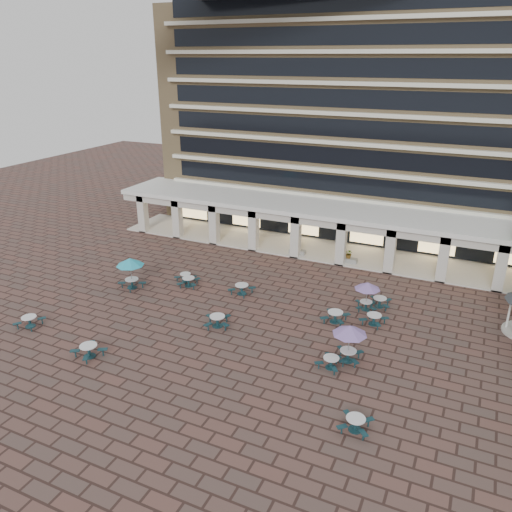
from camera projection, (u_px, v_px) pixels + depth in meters
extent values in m
plane|color=brown|center=(260.00, 322.00, 34.53)|extent=(120.00, 120.00, 0.00)
cube|color=tan|center=(362.00, 119.00, 51.90)|extent=(40.00, 15.00, 22.00)
cube|color=silver|center=(337.00, 198.00, 47.80)|extent=(36.80, 0.50, 0.35)
cube|color=black|center=(338.00, 184.00, 47.51)|extent=(35.20, 0.05, 1.60)
cube|color=silver|center=(339.00, 171.00, 46.83)|extent=(36.80, 0.50, 0.35)
cube|color=black|center=(340.00, 157.00, 46.54)|extent=(35.20, 0.05, 1.60)
cube|color=silver|center=(340.00, 143.00, 45.86)|extent=(36.80, 0.50, 0.35)
cube|color=black|center=(342.00, 128.00, 45.57)|extent=(35.20, 0.05, 1.60)
cube|color=silver|center=(342.00, 114.00, 44.89)|extent=(36.80, 0.50, 0.35)
cube|color=black|center=(344.00, 98.00, 44.60)|extent=(35.20, 0.05, 1.60)
cube|color=silver|center=(344.00, 83.00, 43.92)|extent=(36.80, 0.50, 0.35)
cube|color=black|center=(346.00, 67.00, 43.63)|extent=(35.20, 0.05, 1.60)
cube|color=silver|center=(346.00, 51.00, 42.95)|extent=(36.80, 0.50, 0.35)
cube|color=black|center=(348.00, 35.00, 42.66)|extent=(35.20, 0.05, 1.60)
cube|color=silver|center=(348.00, 18.00, 41.99)|extent=(36.80, 0.50, 0.35)
cube|color=black|center=(350.00, 1.00, 41.69)|extent=(35.20, 0.05, 1.60)
cube|color=white|center=(328.00, 208.00, 45.60)|extent=(42.00, 6.60, 0.40)
cube|color=beige|center=(318.00, 222.00, 43.37)|extent=(42.00, 0.30, 0.90)
cube|color=black|center=(335.00, 225.00, 48.77)|extent=(38.00, 0.15, 3.20)
cube|color=beige|center=(326.00, 250.00, 47.14)|extent=(42.00, 6.00, 0.12)
cube|color=beige|center=(143.00, 213.00, 51.63)|extent=(0.80, 0.80, 4.00)
cube|color=beige|center=(177.00, 218.00, 49.99)|extent=(0.80, 0.80, 4.00)
cube|color=beige|center=(214.00, 224.00, 48.34)|extent=(0.80, 0.80, 4.00)
cube|color=beige|center=(254.00, 230.00, 46.70)|extent=(0.80, 0.80, 4.00)
cube|color=beige|center=(296.00, 236.00, 45.05)|extent=(0.80, 0.80, 4.00)
cube|color=beige|center=(341.00, 243.00, 43.41)|extent=(0.80, 0.80, 4.00)
cube|color=beige|center=(390.00, 250.00, 41.76)|extent=(0.80, 0.80, 4.00)
cube|color=beige|center=(443.00, 258.00, 40.11)|extent=(0.80, 0.80, 4.00)
cube|color=beige|center=(501.00, 267.00, 38.47)|extent=(0.80, 0.80, 4.00)
cube|color=#FFD88C|center=(194.00, 208.00, 54.95)|extent=(3.20, 0.08, 2.40)
cube|color=#FFD88C|center=(246.00, 215.00, 52.46)|extent=(3.20, 0.08, 2.40)
cube|color=#FFD88C|center=(304.00, 223.00, 49.96)|extent=(3.20, 0.08, 2.40)
cube|color=#FFD88C|center=(367.00, 232.00, 47.47)|extent=(3.20, 0.08, 2.40)
cube|color=#FFD88C|center=(437.00, 241.00, 44.97)|extent=(3.20, 0.08, 2.40)
cylinder|color=#153B40|center=(30.00, 326.00, 33.98)|extent=(0.69, 0.69, 0.04)
cylinder|color=#153B40|center=(30.00, 322.00, 33.86)|extent=(0.18, 0.18, 0.65)
cylinder|color=silver|center=(29.00, 317.00, 33.72)|extent=(0.99, 0.99, 0.05)
cube|color=#153B40|center=(42.00, 318.00, 34.16)|extent=(0.55, 0.60, 0.05)
cylinder|color=#153B40|center=(42.00, 321.00, 34.25)|extent=(0.08, 0.08, 0.41)
cube|color=#153B40|center=(28.00, 316.00, 34.45)|extent=(0.60, 0.55, 0.05)
cylinder|color=#153B40|center=(29.00, 319.00, 34.54)|extent=(0.08, 0.08, 0.41)
cube|color=#153B40|center=(17.00, 324.00, 33.48)|extent=(0.55, 0.60, 0.05)
cylinder|color=#153B40|center=(18.00, 326.00, 33.57)|extent=(0.08, 0.08, 0.41)
cube|color=#153B40|center=(31.00, 326.00, 33.19)|extent=(0.60, 0.55, 0.05)
cylinder|color=#153B40|center=(31.00, 329.00, 33.28)|extent=(0.08, 0.08, 0.41)
cylinder|color=#153B40|center=(90.00, 356.00, 30.58)|extent=(0.74, 0.74, 0.04)
cylinder|color=#153B40|center=(89.00, 352.00, 30.46)|extent=(0.19, 0.19, 0.70)
cylinder|color=silver|center=(88.00, 346.00, 30.30)|extent=(1.05, 1.05, 0.05)
cube|color=#153B40|center=(103.00, 349.00, 30.49)|extent=(0.65, 0.55, 0.05)
cylinder|color=#153B40|center=(103.00, 353.00, 30.58)|extent=(0.08, 0.08, 0.44)
cube|color=#153B40|center=(92.00, 343.00, 31.18)|extent=(0.55, 0.65, 0.05)
cylinder|color=#153B40|center=(92.00, 346.00, 31.27)|extent=(0.08, 0.08, 0.44)
cube|color=#153B40|center=(75.00, 351.00, 30.34)|extent=(0.65, 0.55, 0.05)
cylinder|color=#153B40|center=(76.00, 354.00, 30.43)|extent=(0.08, 0.08, 0.44)
cube|color=#153B40|center=(86.00, 357.00, 29.66)|extent=(0.55, 0.65, 0.05)
cylinder|color=#153B40|center=(86.00, 361.00, 29.75)|extent=(0.08, 0.08, 0.44)
cylinder|color=#153B40|center=(331.00, 367.00, 29.48)|extent=(0.66, 0.66, 0.04)
cylinder|color=#153B40|center=(331.00, 363.00, 29.37)|extent=(0.17, 0.17, 0.62)
cylinder|color=silver|center=(331.00, 358.00, 29.23)|extent=(0.94, 0.94, 0.05)
cube|color=#153B40|center=(343.00, 361.00, 29.42)|extent=(0.58, 0.50, 0.05)
cylinder|color=#153B40|center=(343.00, 364.00, 29.50)|extent=(0.08, 0.08, 0.39)
cube|color=#153B40|center=(328.00, 355.00, 30.00)|extent=(0.50, 0.58, 0.05)
cylinder|color=#153B40|center=(328.00, 358.00, 30.09)|extent=(0.08, 0.08, 0.39)
cube|color=#153B40|center=(319.00, 363.00, 29.24)|extent=(0.58, 0.50, 0.05)
cylinder|color=#153B40|center=(319.00, 366.00, 29.32)|extent=(0.08, 0.08, 0.39)
cube|color=#153B40|center=(335.00, 369.00, 28.66)|extent=(0.50, 0.58, 0.05)
cylinder|color=#153B40|center=(334.00, 372.00, 28.74)|extent=(0.08, 0.08, 0.39)
cylinder|color=#153B40|center=(355.00, 430.00, 24.58)|extent=(0.67, 0.67, 0.04)
cylinder|color=#153B40|center=(355.00, 425.00, 24.47)|extent=(0.17, 0.17, 0.63)
cylinder|color=silver|center=(356.00, 418.00, 24.32)|extent=(0.96, 0.96, 0.05)
cube|color=#153B40|center=(369.00, 419.00, 24.66)|extent=(0.57, 0.56, 0.05)
cylinder|color=#153B40|center=(368.00, 423.00, 24.74)|extent=(0.08, 0.08, 0.40)
cube|color=#153B40|center=(348.00, 413.00, 25.08)|extent=(0.56, 0.57, 0.05)
cylinder|color=#153B40|center=(348.00, 417.00, 25.16)|extent=(0.08, 0.08, 0.40)
cube|color=#153B40|center=(342.00, 427.00, 24.19)|extent=(0.57, 0.56, 0.05)
cylinder|color=#153B40|center=(342.00, 430.00, 24.27)|extent=(0.08, 0.08, 0.40)
cube|color=#153B40|center=(364.00, 433.00, 23.77)|extent=(0.56, 0.57, 0.05)
cylinder|color=#153B40|center=(363.00, 437.00, 23.85)|extent=(0.08, 0.08, 0.40)
cylinder|color=#153B40|center=(133.00, 288.00, 39.63)|extent=(0.73, 0.73, 0.04)
cylinder|color=#153B40|center=(132.00, 284.00, 39.51)|extent=(0.19, 0.19, 0.69)
cylinder|color=silver|center=(132.00, 279.00, 39.35)|extent=(1.04, 1.04, 0.05)
cube|color=#153B40|center=(142.00, 283.00, 39.47)|extent=(0.64, 0.51, 0.05)
cylinder|color=#153B40|center=(143.00, 285.00, 39.56)|extent=(0.08, 0.08, 0.44)
cube|color=#153B40|center=(134.00, 278.00, 40.22)|extent=(0.51, 0.64, 0.05)
cylinder|color=#153B40|center=(135.00, 281.00, 40.31)|extent=(0.08, 0.08, 0.44)
cube|color=#153B40|center=(122.00, 283.00, 39.46)|extent=(0.64, 0.51, 0.05)
cylinder|color=#153B40|center=(122.00, 285.00, 39.55)|extent=(0.08, 0.08, 0.44)
cube|color=#153B40|center=(130.00, 287.00, 38.71)|extent=(0.51, 0.64, 0.05)
cylinder|color=#153B40|center=(130.00, 290.00, 38.80)|extent=(0.08, 0.08, 0.44)
cylinder|color=gray|center=(131.00, 273.00, 39.17)|extent=(0.05, 0.05, 2.50)
cone|color=#26A7C5|center=(130.00, 262.00, 38.80)|extent=(2.19, 2.19, 0.57)
cylinder|color=#153B40|center=(189.00, 286.00, 39.95)|extent=(0.68, 0.68, 0.04)
cylinder|color=#153B40|center=(189.00, 282.00, 39.84)|extent=(0.17, 0.17, 0.64)
cylinder|color=silver|center=(188.00, 278.00, 39.69)|extent=(0.97, 0.97, 0.05)
cube|color=#153B40|center=(197.00, 279.00, 40.21)|extent=(0.50, 0.60, 0.05)
cylinder|color=#153B40|center=(197.00, 281.00, 40.30)|extent=(0.08, 0.08, 0.41)
cube|color=#153B40|center=(184.00, 278.00, 40.36)|extent=(0.60, 0.50, 0.05)
cylinder|color=#153B40|center=(184.00, 281.00, 40.45)|extent=(0.08, 0.08, 0.41)
cube|color=#153B40|center=(180.00, 284.00, 39.38)|extent=(0.50, 0.60, 0.05)
cylinder|color=#153B40|center=(180.00, 286.00, 39.47)|extent=(0.08, 0.08, 0.41)
cube|color=#153B40|center=(193.00, 284.00, 39.23)|extent=(0.60, 0.50, 0.05)
cylinder|color=#153B40|center=(193.00, 287.00, 39.31)|extent=(0.08, 0.08, 0.41)
cylinder|color=#153B40|center=(347.00, 361.00, 30.14)|extent=(0.70, 0.70, 0.04)
cylinder|color=#153B40|center=(348.00, 356.00, 30.03)|extent=(0.18, 0.18, 0.66)
cylinder|color=silver|center=(348.00, 351.00, 29.88)|extent=(0.99, 0.99, 0.05)
cube|color=#153B40|center=(359.00, 352.00, 30.26)|extent=(0.58, 0.59, 0.05)
cylinder|color=#153B40|center=(359.00, 355.00, 30.34)|extent=(0.08, 0.08, 0.42)
cube|color=#153B40|center=(341.00, 348.00, 30.65)|extent=(0.59, 0.58, 0.05)
cylinder|color=#153B40|center=(341.00, 351.00, 30.74)|extent=(0.08, 0.08, 0.42)
cube|color=#153B40|center=(337.00, 357.00, 29.71)|extent=(0.58, 0.59, 0.05)
cylinder|color=#153B40|center=(337.00, 361.00, 29.80)|extent=(0.08, 0.08, 0.42)
cube|color=#153B40|center=(355.00, 361.00, 29.32)|extent=(0.59, 0.58, 0.05)
cylinder|color=#153B40|center=(355.00, 365.00, 29.40)|extent=(0.08, 0.08, 0.42)
cylinder|color=gray|center=(349.00, 344.00, 29.70)|extent=(0.05, 0.05, 2.39)
cone|color=#8364AC|center=(350.00, 330.00, 29.35)|extent=(2.09, 2.09, 0.55)
cylinder|color=#153B40|center=(335.00, 322.00, 34.56)|extent=(0.74, 0.74, 0.04)
cylinder|color=#153B40|center=(335.00, 317.00, 34.44)|extent=(0.19, 0.19, 0.69)
cylinder|color=silver|center=(335.00, 312.00, 34.28)|extent=(1.05, 1.05, 0.05)
cube|color=#153B40|center=(346.00, 314.00, 34.61)|extent=(0.63, 0.60, 0.05)
cylinder|color=#153B40|center=(346.00, 317.00, 34.70)|extent=(0.08, 0.08, 0.44)
cube|color=#153B40|center=(330.00, 311.00, 35.12)|extent=(0.60, 0.63, 0.05)
cylinder|color=#153B40|center=(330.00, 314.00, 35.21)|extent=(0.08, 0.08, 0.44)
cube|color=#153B40|center=(324.00, 318.00, 34.17)|extent=(0.63, 0.60, 0.05)
cylinder|color=#153B40|center=(324.00, 321.00, 34.26)|extent=(0.08, 0.08, 0.44)
cube|color=#153B40|center=(340.00, 322.00, 33.67)|extent=(0.60, 0.63, 0.05)
cylinder|color=#153B40|center=(340.00, 325.00, 33.76)|extent=(0.08, 0.08, 0.44)
cylinder|color=#153B40|center=(218.00, 326.00, 34.01)|extent=(0.73, 0.73, 0.04)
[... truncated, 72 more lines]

